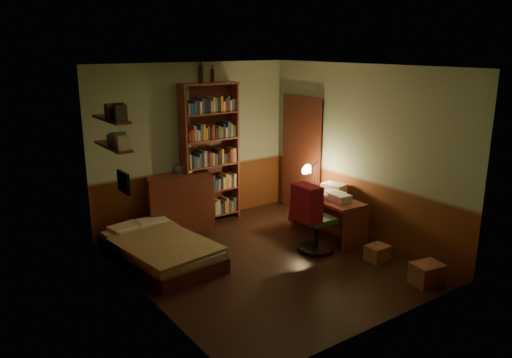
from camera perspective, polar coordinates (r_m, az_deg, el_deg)
floor at (r=6.94m, az=1.21°, el=-9.32°), size 3.50×4.00×0.02m
ceiling at (r=6.32m, az=1.34°, el=12.83°), size 3.50×4.00×0.02m
wall_back at (r=8.17m, az=-7.16°, el=3.99°), size 3.50×0.02×2.60m
wall_left at (r=5.68m, az=-13.17°, el=-1.27°), size 0.02×4.00×2.60m
wall_right at (r=7.66m, az=11.92°, el=3.03°), size 0.02×4.00×2.60m
wall_front at (r=5.10m, az=14.85°, el=-3.25°), size 3.50×0.02×2.60m
doorway at (r=8.61m, az=5.32°, el=2.57°), size 0.06×0.90×2.00m
door_trim at (r=8.59m, az=5.14°, el=2.55°), size 0.02×0.98×2.08m
bed at (r=6.95m, az=-10.95°, el=-7.07°), size 1.12×1.90×0.54m
dresser at (r=8.00m, az=-8.67°, el=-2.66°), size 1.10×0.75×0.89m
mini_stereo at (r=8.03m, az=-8.31°, el=1.18°), size 0.25×0.21×0.12m
bookshelf at (r=8.17m, az=-5.29°, el=2.89°), size 1.00×0.37×2.28m
bottle_left at (r=8.06m, az=-6.32°, el=11.84°), size 0.08×0.08×0.26m
bottle_right at (r=8.17m, az=-4.99°, el=11.72°), size 0.07×0.07×0.21m
desk at (r=7.69m, az=8.20°, el=-4.33°), size 0.56×1.22×0.64m
paper_stack at (r=7.84m, az=8.88°, el=-1.00°), size 0.33×0.39×0.14m
desk_lamp at (r=8.09m, az=6.76°, el=1.58°), size 0.26×0.26×0.68m
office_chair at (r=7.09m, az=7.00°, el=-4.03°), size 0.55×0.49×1.10m
red_jacket at (r=6.90m, az=7.91°, el=2.32°), size 0.34×0.48×0.51m
wall_shelf_lower at (r=6.65m, az=-16.00°, el=3.59°), size 0.20×0.90×0.03m
wall_shelf_upper at (r=6.59m, az=-16.22°, el=6.57°), size 0.20×0.90×0.03m
framed_picture at (r=6.24m, az=-14.91°, el=-0.37°), size 0.04×0.32×0.26m
cardboard_box_a at (r=6.59m, az=18.96°, el=-10.22°), size 0.41×0.35×0.27m
cardboard_box_b at (r=7.10m, az=13.70°, el=-8.20°), size 0.30×0.24×0.21m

